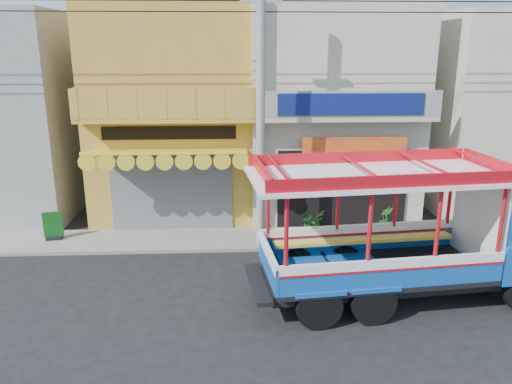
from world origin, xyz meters
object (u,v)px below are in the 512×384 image
utility_pole (266,92)px  songthaew_truck (430,233)px  potted_plant_c (386,220)px  green_sign (53,228)px  potted_plant_a (312,222)px

utility_pole → songthaew_truck: 6.22m
utility_pole → potted_plant_c: (4.29, 0.96, -4.46)m
green_sign → potted_plant_c: (11.33, 0.13, 0.05)m
utility_pole → green_sign: utility_pole is taller
potted_plant_c → utility_pole: bearing=-79.7°
green_sign → potted_plant_c: bearing=0.7°
utility_pole → potted_plant_c: utility_pole is taller
potted_plant_c → potted_plant_a: bearing=-90.9°
utility_pole → green_sign: (-7.03, 0.82, -4.51)m
green_sign → potted_plant_a: 8.73m
potted_plant_a → green_sign: bearing=155.5°
utility_pole → potted_plant_c: size_ratio=31.05×
songthaew_truck → potted_plant_a: (-2.28, 4.41, -1.20)m
utility_pole → potted_plant_c: bearing=12.6°
utility_pole → potted_plant_a: bearing=27.8°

